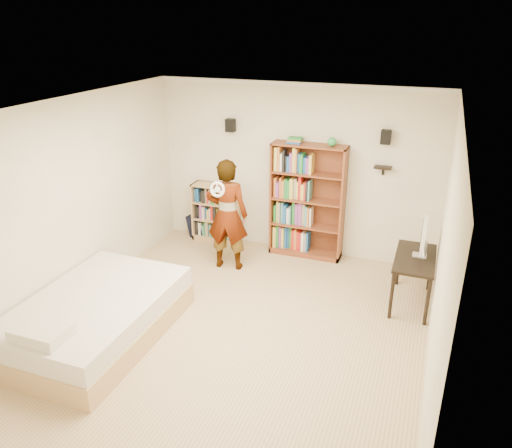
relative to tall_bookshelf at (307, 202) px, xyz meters
The scene contains 14 objects.
ground 2.52m from the tall_bookshelf, 96.33° to the right, with size 4.50×5.00×0.01m, color tan.
room_shell 2.50m from the tall_bookshelf, 96.33° to the right, with size 4.52×5.02×2.71m.
crown_molding 2.93m from the tall_bookshelf, 96.33° to the right, with size 4.50×5.00×0.06m.
speaker_left 1.71m from the tall_bookshelf, behind, with size 0.14×0.12×0.20m, color black.
speaker_right 1.54m from the tall_bookshelf, ahead, with size 0.14×0.12×0.20m, color black.
wall_shelf 1.27m from the tall_bookshelf, ahead, with size 0.25×0.16×0.03m, color black.
tall_bookshelf is the anchor object (origin of this frame).
low_bookshelf 1.64m from the tall_bookshelf, behind, with size 0.80×0.30×1.00m, color tan, non-canonical shape.
computer_desk 2.05m from the tall_bookshelf, 29.55° to the right, with size 0.51×1.01×0.69m, color black, non-canonical shape.
imac 1.99m from the tall_bookshelf, 27.65° to the right, with size 0.10×0.49×0.49m, color white, non-canonical shape.
daybed 3.57m from the tall_bookshelf, 119.99° to the right, with size 1.45×2.24×0.66m, color beige, non-canonical shape.
person 1.31m from the tall_bookshelf, 140.33° to the right, with size 0.62×0.41×1.71m, color black.
wii_wheel 1.59m from the tall_bookshelf, 131.07° to the right, with size 0.23×0.23×0.04m, color white.
navy_bag 2.09m from the tall_bookshelf, behind, with size 0.31×0.20×0.42m, color black, non-canonical shape.
Camera 1 is at (2.04, -4.82, 3.58)m, focal length 35.00 mm.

